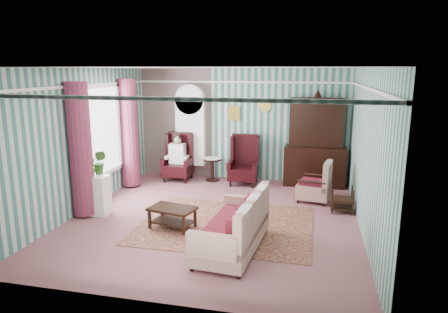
% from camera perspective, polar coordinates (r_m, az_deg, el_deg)
% --- Properties ---
extents(floor, '(6.00, 6.00, 0.00)m').
position_cam_1_polar(floor, '(7.97, -1.38, -8.75)').
color(floor, '#864E55').
rests_on(floor, ground).
extents(room_shell, '(5.53, 6.02, 2.91)m').
position_cam_1_polar(room_shell, '(7.83, -5.56, 5.95)').
color(room_shell, '#396860').
rests_on(room_shell, ground).
extents(bookcase, '(0.80, 0.28, 2.24)m').
position_cam_1_polar(bookcase, '(10.68, -4.76, 2.89)').
color(bookcase, white).
rests_on(bookcase, floor).
extents(dresser_hutch, '(1.50, 0.56, 2.36)m').
position_cam_1_polar(dresser_hutch, '(10.08, 12.97, 2.39)').
color(dresser_hutch, black).
rests_on(dresser_hutch, floor).
extents(wingback_left, '(0.76, 0.80, 1.25)m').
position_cam_1_polar(wingback_left, '(10.49, -6.65, -0.08)').
color(wingback_left, black).
rests_on(wingback_left, floor).
extents(wingback_right, '(0.76, 0.80, 1.25)m').
position_cam_1_polar(wingback_right, '(10.06, 2.81, -0.55)').
color(wingback_right, black).
rests_on(wingback_right, floor).
extents(seated_woman, '(0.44, 0.40, 1.18)m').
position_cam_1_polar(seated_woman, '(10.50, -6.64, -0.27)').
color(seated_woman, silver).
rests_on(seated_woman, floor).
extents(round_side_table, '(0.50, 0.50, 0.60)m').
position_cam_1_polar(round_side_table, '(10.45, -1.67, -1.88)').
color(round_side_table, black).
rests_on(round_side_table, floor).
extents(nest_table, '(0.45, 0.38, 0.54)m').
position_cam_1_polar(nest_table, '(8.55, 16.52, -5.89)').
color(nest_table, black).
rests_on(nest_table, floor).
extents(plant_stand, '(0.55, 0.35, 0.80)m').
position_cam_1_polar(plant_stand, '(8.47, -17.94, -5.24)').
color(plant_stand, white).
rests_on(plant_stand, floor).
extents(rug, '(3.20, 2.60, 0.01)m').
position_cam_1_polar(rug, '(7.64, 0.28, -9.69)').
color(rug, '#521D1B').
rests_on(rug, floor).
extents(sofa, '(1.18, 1.98, 1.11)m').
position_cam_1_polar(sofa, '(6.45, 1.11, -8.73)').
color(sofa, beige).
rests_on(sofa, floor).
extents(floral_armchair, '(0.85, 0.87, 0.97)m').
position_cam_1_polar(floral_armchair, '(9.04, 12.76, -3.27)').
color(floral_armchair, beige).
rests_on(floral_armchair, floor).
extents(coffee_table, '(0.92, 0.68, 0.40)m').
position_cam_1_polar(coffee_table, '(7.49, -7.38, -8.67)').
color(coffee_table, black).
rests_on(coffee_table, floor).
extents(potted_plant_a, '(0.39, 0.34, 0.42)m').
position_cam_1_polar(potted_plant_a, '(8.31, -18.87, -1.27)').
color(potted_plant_a, '#285A1C').
rests_on(potted_plant_a, plant_stand).
extents(potted_plant_b, '(0.27, 0.22, 0.49)m').
position_cam_1_polar(potted_plant_b, '(8.39, -17.33, -0.78)').
color(potted_plant_b, '#184F1B').
rests_on(potted_plant_b, plant_stand).
extents(potted_plant_c, '(0.25, 0.25, 0.36)m').
position_cam_1_polar(potted_plant_c, '(8.35, -18.53, -1.40)').
color(potted_plant_c, '#1D4C17').
rests_on(potted_plant_c, plant_stand).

